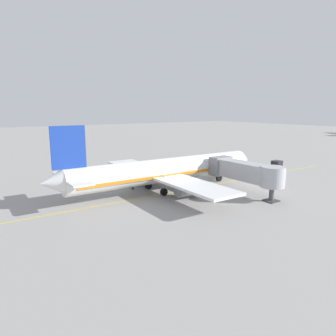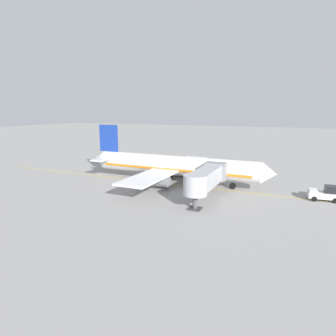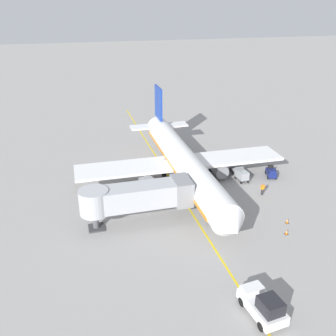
# 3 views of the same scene
# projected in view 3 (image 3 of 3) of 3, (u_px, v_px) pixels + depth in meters

# --- Properties ---
(ground_plane) EXTENTS (400.00, 400.00, 0.00)m
(ground_plane) POSITION_uv_depth(u_px,v_px,m) (173.00, 183.00, 53.39)
(ground_plane) COLOR gray
(gate_lead_in_line) EXTENTS (0.24, 80.00, 0.01)m
(gate_lead_in_line) POSITION_uv_depth(u_px,v_px,m) (173.00, 183.00, 53.39)
(gate_lead_in_line) COLOR gold
(gate_lead_in_line) RESTS_ON ground
(parked_airliner) EXTENTS (30.06, 37.24, 10.63)m
(parked_airliner) POSITION_uv_depth(u_px,v_px,m) (183.00, 161.00, 52.67)
(parked_airliner) COLOR white
(parked_airliner) RESTS_ON ground
(jet_bridge) EXTENTS (12.88, 3.50, 4.98)m
(jet_bridge) POSITION_uv_depth(u_px,v_px,m) (137.00, 196.00, 42.62)
(jet_bridge) COLOR #A8AAAF
(jet_bridge) RESTS_ON ground
(pushback_tractor) EXTENTS (2.68, 4.62, 2.40)m
(pushback_tractor) POSITION_uv_depth(u_px,v_px,m) (263.00, 305.00, 30.60)
(pushback_tractor) COLOR silver
(pushback_tractor) RESTS_ON ground
(baggage_tug_lead) EXTENTS (1.93, 2.75, 1.62)m
(baggage_tug_lead) POSITION_uv_depth(u_px,v_px,m) (271.00, 173.00, 54.98)
(baggage_tug_lead) COLOR navy
(baggage_tug_lead) RESTS_ON ground
(baggage_tug_trailing) EXTENTS (2.17, 2.77, 1.62)m
(baggage_tug_trailing) POSITION_uv_depth(u_px,v_px,m) (218.00, 169.00, 56.26)
(baggage_tug_trailing) COLOR slate
(baggage_tug_trailing) RESTS_ON ground
(baggage_cart_front) EXTENTS (1.46, 2.94, 1.58)m
(baggage_cart_front) POSITION_uv_depth(u_px,v_px,m) (242.00, 175.00, 53.72)
(baggage_cart_front) COLOR #4C4C51
(baggage_cart_front) RESTS_ON ground
(baggage_cart_second_in_train) EXTENTS (1.46, 2.94, 1.58)m
(baggage_cart_second_in_train) POSITION_uv_depth(u_px,v_px,m) (236.00, 167.00, 56.21)
(baggage_cart_second_in_train) COLOR #4C4C51
(baggage_cart_second_in_train) RESTS_ON ground
(ground_crew_wing_walker) EXTENTS (0.54, 0.61, 1.69)m
(ground_crew_wing_walker) POSITION_uv_depth(u_px,v_px,m) (196.00, 162.00, 57.92)
(ground_crew_wing_walker) COLOR #232328
(ground_crew_wing_walker) RESTS_ON ground
(ground_crew_loader) EXTENTS (0.73, 0.29, 1.69)m
(ground_crew_loader) POSITION_uv_depth(u_px,v_px,m) (226.00, 155.00, 60.61)
(ground_crew_loader) COLOR #232328
(ground_crew_loader) RESTS_ON ground
(ground_crew_marshaller) EXTENTS (0.73, 0.26, 1.69)m
(ground_crew_marshaller) POSITION_uv_depth(u_px,v_px,m) (263.00, 189.00, 49.82)
(ground_crew_marshaller) COLOR #232328
(ground_crew_marshaller) RESTS_ON ground
(safety_cone_nose_left) EXTENTS (0.36, 0.36, 0.59)m
(safety_cone_nose_left) POSITION_uv_depth(u_px,v_px,m) (223.00, 208.00, 46.39)
(safety_cone_nose_left) COLOR black
(safety_cone_nose_left) RESTS_ON ground
(safety_cone_nose_right) EXTENTS (0.36, 0.36, 0.59)m
(safety_cone_nose_right) POSITION_uv_depth(u_px,v_px,m) (287.00, 232.00, 41.66)
(safety_cone_nose_right) COLOR black
(safety_cone_nose_right) RESTS_ON ground
(safety_cone_wing_tip) EXTENTS (0.36, 0.36, 0.59)m
(safety_cone_wing_tip) POSITION_uv_depth(u_px,v_px,m) (287.00, 221.00, 43.75)
(safety_cone_wing_tip) COLOR black
(safety_cone_wing_tip) RESTS_ON ground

